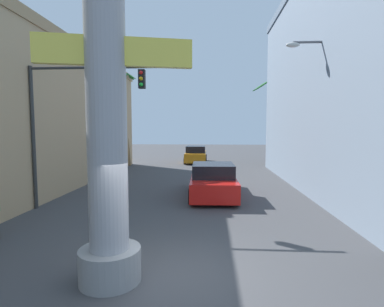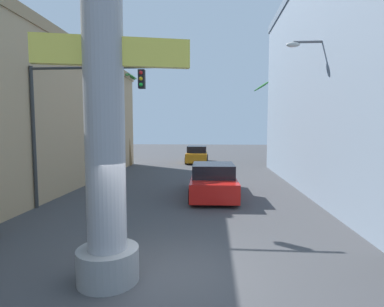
{
  "view_description": "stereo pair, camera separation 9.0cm",
  "coord_description": "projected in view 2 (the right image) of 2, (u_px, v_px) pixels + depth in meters",
  "views": [
    {
      "loc": [
        0.82,
        -6.16,
        3.2
      ],
      "look_at": [
        0.0,
        6.39,
        2.13
      ],
      "focal_mm": 28.0,
      "sensor_mm": 36.0,
      "label": 1
    },
    {
      "loc": [
        0.91,
        -6.15,
        3.2
      ],
      "look_at": [
        0.0,
        6.39,
        2.13
      ],
      "focal_mm": 28.0,
      "sensor_mm": 36.0,
      "label": 2
    }
  ],
  "objects": [
    {
      "name": "street_lamp",
      "position": [
        333.0,
        105.0,
        12.35
      ],
      "size": [
        2.4,
        0.28,
        6.86
      ],
      "color": "#59595E",
      "rests_on": "ground"
    },
    {
      "name": "palm_tree_far_right",
      "position": [
        271.0,
        114.0,
        26.4
      ],
      "size": [
        3.23,
        3.31,
        7.4
      ],
      "color": "brown",
      "rests_on": "ground"
    },
    {
      "name": "palm_tree_far_left",
      "position": [
        125.0,
        111.0,
        25.32
      ],
      "size": [
        2.49,
        2.34,
        7.94
      ],
      "color": "brown",
      "rests_on": "ground"
    },
    {
      "name": "palm_tree_mid_left",
      "position": [
        80.0,
        88.0,
        16.85
      ],
      "size": [
        2.76,
        2.85,
        8.26
      ],
      "color": "brown",
      "rests_on": "ground"
    },
    {
      "name": "car_far",
      "position": [
        197.0,
        155.0,
        27.96
      ],
      "size": [
        2.05,
        4.27,
        1.56
      ],
      "color": "black",
      "rests_on": "ground"
    },
    {
      "name": "ground_plane",
      "position": [
        197.0,
        187.0,
        16.39
      ],
      "size": [
        85.93,
        85.93,
        0.0
      ],
      "primitive_type": "plane",
      "color": "#424244"
    },
    {
      "name": "neon_sign_pole",
      "position": [
        104.0,
        69.0,
        5.93
      ],
      "size": [
        3.39,
        1.28,
        9.62
      ],
      "color": "#9E9EA3",
      "rests_on": "ground"
    },
    {
      "name": "palm_tree_near_right",
      "position": [
        375.0,
        63.0,
        10.77
      ],
      "size": [
        2.88,
        2.88,
        9.12
      ],
      "color": "brown",
      "rests_on": "ground"
    },
    {
      "name": "traffic_light_mast",
      "position": [
        73.0,
        108.0,
        11.58
      ],
      "size": [
        5.2,
        0.32,
        5.6
      ],
      "color": "#333333",
      "rests_on": "ground"
    },
    {
      "name": "car_lead",
      "position": [
        213.0,
        181.0,
        14.19
      ],
      "size": [
        2.27,
        5.11,
        1.56
      ],
      "color": "black",
      "rests_on": "ground"
    },
    {
      "name": "building_right",
      "position": [
        381.0,
        81.0,
        15.41
      ],
      "size": [
        8.54,
        17.58,
        11.25
      ],
      "color": "slate",
      "rests_on": "ground"
    }
  ]
}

